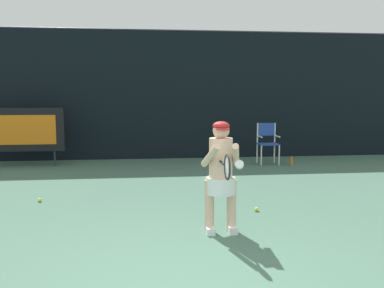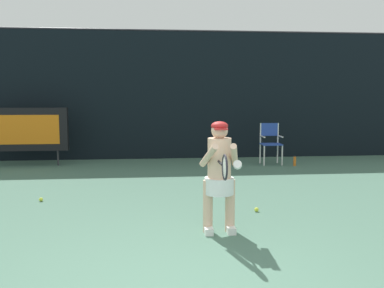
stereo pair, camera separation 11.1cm
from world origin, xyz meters
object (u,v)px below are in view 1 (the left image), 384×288
object	(u,v)px
umpire_chair	(268,141)
tennis_ball_spare	(257,209)
tennis_player	(221,172)
water_bottle	(292,161)
tennis_ball_loose	(40,200)
scoreboard	(20,130)
tennis_racket	(227,167)

from	to	relation	value
umpire_chair	tennis_ball_spare	size ratio (longest dim) A/B	15.88
tennis_player	water_bottle	bearing A→B (deg)	60.76
umpire_chair	tennis_ball_loose	world-z (taller)	umpire_chair
scoreboard	tennis_player	xyz separation A→B (m)	(4.13, -5.67, -0.13)
umpire_chair	tennis_ball_spare	distance (m)	4.76
umpire_chair	tennis_racket	xyz separation A→B (m)	(-2.29, -5.95, 0.36)
scoreboard	umpire_chair	world-z (taller)	scoreboard
umpire_chair	water_bottle	distance (m)	0.83
tennis_racket	tennis_player	bearing A→B (deg)	80.82
tennis_player	tennis_racket	world-z (taller)	tennis_player
tennis_ball_spare	scoreboard	bearing A→B (deg)	135.69
tennis_player	tennis_ball_spare	size ratio (longest dim) A/B	21.86
water_bottle	tennis_racket	xyz separation A→B (m)	(-2.84, -5.57, 0.86)
water_bottle	tennis_player	distance (m)	5.77
tennis_racket	tennis_ball_loose	bearing A→B (deg)	132.64
tennis_racket	tennis_ball_loose	distance (m)	3.83
scoreboard	tennis_ball_spare	bearing A→B (deg)	-44.31
water_bottle	scoreboard	bearing A→B (deg)	174.50
scoreboard	water_bottle	bearing A→B (deg)	-5.50
scoreboard	tennis_ball_spare	world-z (taller)	scoreboard
water_bottle	tennis_player	size ratio (longest dim) A/B	0.18
umpire_chair	tennis_ball_loose	xyz separation A→B (m)	(-5.06, -3.48, -0.58)
umpire_chair	tennis_player	distance (m)	5.84
tennis_racket	tennis_ball_loose	xyz separation A→B (m)	(-2.76, 2.47, -0.95)
umpire_chair	water_bottle	bearing A→B (deg)	-34.72
tennis_racket	scoreboard	bearing A→B (deg)	117.71
scoreboard	umpire_chair	xyz separation A→B (m)	(6.39, -0.29, -0.33)
tennis_player	tennis_racket	distance (m)	0.60
tennis_player	tennis_ball_spare	bearing A→B (deg)	50.52
water_bottle	tennis_ball_loose	bearing A→B (deg)	-151.01
umpire_chair	tennis_racket	bearing A→B (deg)	-111.08
umpire_chair	tennis_racket	world-z (taller)	tennis_racket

